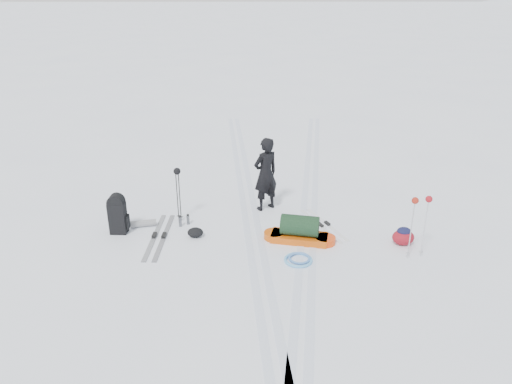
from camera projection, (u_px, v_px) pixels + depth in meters
ground at (253, 234)px, 10.24m from camera, size 200.00×200.00×0.00m
ski_tracks at (280, 215)px, 11.05m from camera, size 3.38×17.97×0.01m
skier at (266, 174)px, 11.02m from camera, size 0.73×0.67×1.68m
pulk_sled at (300, 231)px, 9.89m from camera, size 1.49×0.71×0.55m
expedition_rucksack at (121, 215)px, 10.16m from camera, size 0.90×0.52×0.86m
ski_poles_black at (177, 178)px, 10.42m from camera, size 0.16×0.15×1.21m
ski_poles_silver at (421, 207)px, 8.99m from camera, size 0.39×0.18×1.24m
touring_skis_grey at (159, 236)px, 10.10m from camera, size 0.37×1.97×0.07m
touring_skis_white at (324, 225)px, 10.57m from camera, size 0.86×1.61×0.06m
rope_coil at (299, 259)px, 9.25m from camera, size 0.58×0.58×0.06m
small_daypack at (403, 236)px, 9.77m from camera, size 0.52×0.47×0.37m
thermos_pair at (184, 220)px, 10.54m from camera, size 0.23×0.17×0.25m
stuff_sack at (195, 232)px, 10.08m from camera, size 0.36×0.29×0.20m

